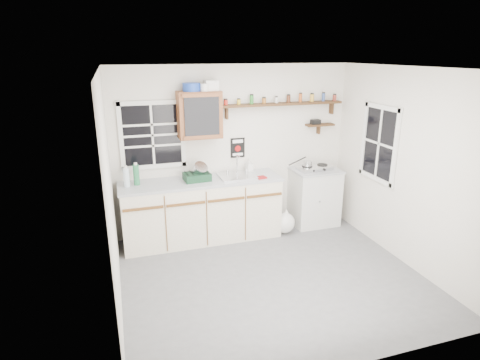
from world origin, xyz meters
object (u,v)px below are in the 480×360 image
(upper_cabinet, at_px, (200,115))
(hotplate, at_px, (315,168))
(dish_rack, at_px, (198,174))
(main_cabinet, at_px, (202,210))
(spice_shelf, at_px, (283,103))
(right_cabinet, at_px, (314,196))

(upper_cabinet, relative_size, hotplate, 1.18)
(dish_rack, relative_size, hotplate, 0.69)
(dish_rack, bearing_deg, main_cabinet, -3.91)
(upper_cabinet, bearing_deg, dish_rack, -119.31)
(upper_cabinet, distance_m, spice_shelf, 1.29)
(right_cabinet, height_order, dish_rack, dish_rack)
(spice_shelf, height_order, dish_rack, spice_shelf)
(right_cabinet, height_order, upper_cabinet, upper_cabinet)
(right_cabinet, relative_size, spice_shelf, 0.48)
(upper_cabinet, bearing_deg, right_cabinet, -3.76)
(hotplate, bearing_deg, dish_rack, 175.11)
(spice_shelf, distance_m, dish_rack, 1.66)
(upper_cabinet, height_order, spice_shelf, upper_cabinet)
(right_cabinet, height_order, spice_shelf, spice_shelf)
(upper_cabinet, xyz_separation_m, hotplate, (1.77, -0.14, -0.88))
(spice_shelf, bearing_deg, right_cabinet, -19.95)
(spice_shelf, distance_m, hotplate, 1.11)
(main_cabinet, height_order, hotplate, hotplate)
(dish_rack, height_order, hotplate, dish_rack)
(main_cabinet, xyz_separation_m, upper_cabinet, (0.03, 0.14, 1.36))
(upper_cabinet, xyz_separation_m, spice_shelf, (1.28, 0.07, 0.10))
(main_cabinet, bearing_deg, right_cabinet, 0.79)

